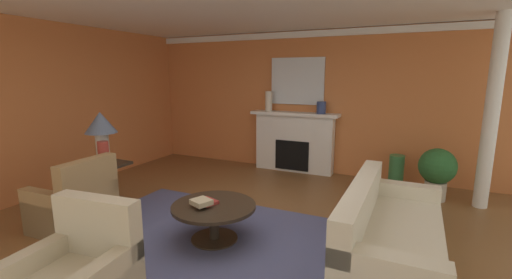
{
  "coord_description": "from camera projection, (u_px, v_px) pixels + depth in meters",
  "views": [
    {
      "loc": [
        1.91,
        -3.4,
        1.96
      ],
      "look_at": [
        -0.21,
        1.13,
        1.0
      ],
      "focal_mm": 23.68,
      "sensor_mm": 36.0,
      "label": 1
    }
  ],
  "objects": [
    {
      "name": "coffee_table",
      "position": [
        214.0,
        214.0,
        4.01
      ],
      "size": [
        1.0,
        1.0,
        0.45
      ],
      "color": "#2D2319",
      "rests_on": "ground_plane"
    },
    {
      "name": "vase_mantel_left",
      "position": [
        269.0,
        101.0,
        6.94
      ],
      "size": [
        0.14,
        0.14,
        0.41
      ],
      "primitive_type": "cylinder",
      "color": "beige",
      "rests_on": "fireplace"
    },
    {
      "name": "book_red_cover",
      "position": [
        207.0,
        202.0,
        4.04
      ],
      "size": [
        0.3,
        0.26,
        0.04
      ],
      "primitive_type": "cube",
      "rotation": [
        0.0,
        0.0,
        -0.35
      ],
      "color": "maroon",
      "rests_on": "coffee_table"
    },
    {
      "name": "ground_plane",
      "position": [
        233.0,
        235.0,
        4.19
      ],
      "size": [
        9.07,
        9.07,
        0.0
      ],
      "primitive_type": "plane",
      "color": "brown"
    },
    {
      "name": "vase_mantel_right",
      "position": [
        321.0,
        108.0,
        6.5
      ],
      "size": [
        0.18,
        0.18,
        0.24
      ],
      "primitive_type": "cylinder",
      "color": "navy",
      "rests_on": "fireplace"
    },
    {
      "name": "side_table",
      "position": [
        106.0,
        183.0,
        4.93
      ],
      "size": [
        0.56,
        0.56,
        0.7
      ],
      "color": "#2D2319",
      "rests_on": "ground_plane"
    },
    {
      "name": "table_lamp",
      "position": [
        101.0,
        128.0,
        4.77
      ],
      "size": [
        0.44,
        0.44,
        0.75
      ],
      "color": "beige",
      "rests_on": "side_table"
    },
    {
      "name": "wall_window",
      "position": [
        55.0,
        108.0,
        5.66
      ],
      "size": [
        0.12,
        7.04,
        2.82
      ],
      "primitive_type": "cube",
      "color": "#CC723D",
      "rests_on": "ground_plane"
    },
    {
      "name": "vase_tall_corner",
      "position": [
        396.0,
        172.0,
        5.88
      ],
      "size": [
        0.25,
        0.25,
        0.59
      ],
      "primitive_type": "cylinder",
      "color": "#33703D",
      "rests_on": "ground_plane"
    },
    {
      "name": "armchair_near_window",
      "position": [
        75.0,
        206.0,
        4.32
      ],
      "size": [
        0.83,
        0.83,
        0.95
      ],
      "color": "#9E7A4C",
      "rests_on": "ground_plane"
    },
    {
      "name": "column_white",
      "position": [
        492.0,
        114.0,
        4.84
      ],
      "size": [
        0.2,
        0.2,
        2.82
      ],
      "primitive_type": "cylinder",
      "color": "white",
      "rests_on": "ground_plane"
    },
    {
      "name": "mantel_mirror",
      "position": [
        297.0,
        81.0,
        6.78
      ],
      "size": [
        1.1,
        0.04,
        0.93
      ],
      "primitive_type": "cube",
      "color": "silver"
    },
    {
      "name": "area_rug",
      "position": [
        215.0,
        239.0,
        4.07
      ],
      "size": [
        3.62,
        2.36,
        0.01
      ],
      "primitive_type": "cube",
      "color": "#4C517A",
      "rests_on": "ground_plane"
    },
    {
      "name": "crown_moulding",
      "position": [
        311.0,
        34.0,
        6.52
      ],
      "size": [
        7.58,
        0.08,
        0.12
      ],
      "primitive_type": "cube",
      "color": "white"
    },
    {
      "name": "fireplace",
      "position": [
        294.0,
        143.0,
        6.91
      ],
      "size": [
        1.8,
        0.35,
        1.22
      ],
      "color": "white",
      "rests_on": "ground_plane"
    },
    {
      "name": "book_art_folio",
      "position": [
        201.0,
        202.0,
        3.9
      ],
      "size": [
        0.27,
        0.26,
        0.06
      ],
      "primitive_type": "cube",
      "rotation": [
        0.0,
        0.0,
        -0.38
      ],
      "color": "tan",
      "rests_on": "coffee_table"
    },
    {
      "name": "wall_fireplace",
      "position": [
        310.0,
        102.0,
        6.84
      ],
      "size": [
        7.58,
        0.12,
        2.82
      ],
      "primitive_type": "cube",
      "color": "#CC723D",
      "rests_on": "ground_plane"
    },
    {
      "name": "sofa",
      "position": [
        389.0,
        239.0,
        3.48
      ],
      "size": [
        0.93,
        2.11,
        0.85
      ],
      "color": "beige",
      "rests_on": "ground_plane"
    },
    {
      "name": "potted_plant",
      "position": [
        437.0,
        170.0,
        5.3
      ],
      "size": [
        0.56,
        0.56,
        0.83
      ],
      "color": "#BCB29E",
      "rests_on": "ground_plane"
    },
    {
      "name": "vase_on_side_table",
      "position": [
        104.0,
        154.0,
        4.67
      ],
      "size": [
        0.15,
        0.15,
        0.36
      ],
      "primitive_type": "cylinder",
      "color": "#9E3328",
      "rests_on": "side_table"
    }
  ]
}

